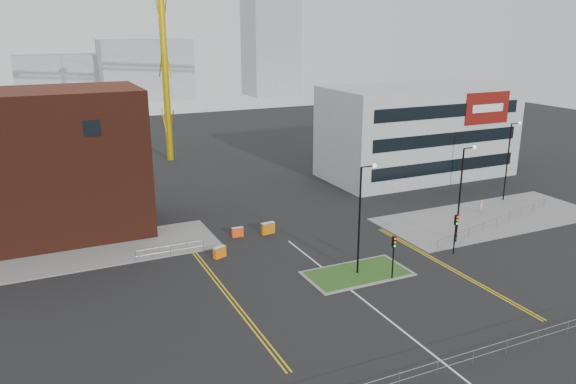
{
  "coord_description": "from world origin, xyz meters",
  "views": [
    {
      "loc": [
        -20.97,
        -27.72,
        19.5
      ],
      "look_at": [
        -0.28,
        16.53,
        5.0
      ],
      "focal_mm": 35.0,
      "sensor_mm": 36.0,
      "label": 1
    }
  ],
  "objects": [
    {
      "name": "barrier_mid",
      "position": [
        -3.96,
        20.14,
        0.51
      ],
      "size": [
        1.13,
        0.44,
        0.94
      ],
      "color": "#FF490E",
      "rests_on": "ground"
    },
    {
      "name": "railing_front",
      "position": [
        0.0,
        -6.0,
        0.78
      ],
      "size": [
        24.05,
        0.05,
        1.1
      ],
      "color": "gray",
      "rests_on": "ground"
    },
    {
      "name": "yellow_right_a",
      "position": [
        9.5,
        6.0,
        0.01
      ],
      "size": [
        0.12,
        20.0,
        0.01
      ],
      "primitive_type": "cube",
      "color": "gold",
      "rests_on": "ground"
    },
    {
      "name": "pavement_right",
      "position": [
        22.0,
        14.0,
        0.06
      ],
      "size": [
        24.0,
        10.0,
        0.12
      ],
      "primitive_type": "cube",
      "color": "slate",
      "rests_on": "ground"
    },
    {
      "name": "yellow_right_b",
      "position": [
        9.8,
        6.0,
        0.01
      ],
      "size": [
        0.12,
        20.0,
        0.01
      ],
      "primitive_type": "cube",
      "color": "gold",
      "rests_on": "ground"
    },
    {
      "name": "pavement_left",
      "position": [
        -20.0,
        22.0,
        0.06
      ],
      "size": [
        28.0,
        8.0,
        0.12
      ],
      "primitive_type": "cube",
      "color": "slate",
      "rests_on": "ground"
    },
    {
      "name": "skyline_d",
      "position": [
        -8.0,
        140.0,
        6.0
      ],
      "size": [
        30.0,
        12.0,
        12.0
      ],
      "primitive_type": "cube",
      "color": "gray",
      "rests_on": "ground"
    },
    {
      "name": "streetlamp_right_near",
      "position": [
        14.22,
        10.0,
        5.41
      ],
      "size": [
        1.46,
        0.36,
        9.18
      ],
      "color": "black",
      "rests_on": "ground"
    },
    {
      "name": "streetlamp_right_far",
      "position": [
        28.22,
        18.0,
        5.41
      ],
      "size": [
        1.46,
        0.36,
        9.18
      ],
      "color": "black",
      "rests_on": "ground"
    },
    {
      "name": "streetlamp_island",
      "position": [
        2.22,
        8.0,
        5.41
      ],
      "size": [
        1.46,
        0.36,
        9.18
      ],
      "color": "black",
      "rests_on": "ground"
    },
    {
      "name": "barrier_left",
      "position": [
        -7.13,
        16.0,
        0.55
      ],
      "size": [
        1.26,
        0.8,
        1.0
      ],
      "color": "orange",
      "rests_on": "ground"
    },
    {
      "name": "traffic_light_right",
      "position": [
        12.0,
        7.98,
        2.57
      ],
      "size": [
        0.28,
        0.33,
        3.65
      ],
      "color": "black",
      "rests_on": "ground"
    },
    {
      "name": "traffic_light_island",
      "position": [
        4.0,
        5.98,
        2.57
      ],
      "size": [
        0.28,
        0.33,
        3.65
      ],
      "color": "black",
      "rests_on": "ground"
    },
    {
      "name": "railing_right",
      "position": [
        20.5,
        11.5,
        0.78
      ],
      "size": [
        19.05,
        5.05,
        1.1
      ],
      "color": "gray",
      "rests_on": "ground"
    },
    {
      "name": "pedestrian",
      "position": [
        22.16,
        15.44,
        0.79
      ],
      "size": [
        0.68,
        0.58,
        1.58
      ],
      "primitive_type": "imported",
      "rotation": [
        0.0,
        0.0,
        0.42
      ],
      "color": "pink",
      "rests_on": "ground"
    },
    {
      "name": "grass_island",
      "position": [
        2.0,
        8.0,
        0.06
      ],
      "size": [
        8.0,
        4.0,
        0.12
      ],
      "primitive_type": "cube",
      "color": "#1C4717",
      "rests_on": "ground"
    },
    {
      "name": "railing_left",
      "position": [
        -11.0,
        18.0,
        0.74
      ],
      "size": [
        6.05,
        0.05,
        1.1
      ],
      "color": "gray",
      "rests_on": "ground"
    },
    {
      "name": "yellow_left_b",
      "position": [
        -8.7,
        10.0,
        0.01
      ],
      "size": [
        0.12,
        24.0,
        0.01
      ],
      "primitive_type": "cube",
      "color": "gold",
      "rests_on": "ground"
    },
    {
      "name": "yellow_left_a",
      "position": [
        -9.0,
        10.0,
        0.01
      ],
      "size": [
        0.12,
        24.0,
        0.01
      ],
      "primitive_type": "cube",
      "color": "gold",
      "rests_on": "ground"
    },
    {
      "name": "skyline_b",
      "position": [
        10.0,
        130.0,
        8.0
      ],
      "size": [
        24.0,
        12.0,
        16.0
      ],
      "primitive_type": "cube",
      "color": "gray",
      "rests_on": "ground"
    },
    {
      "name": "skyline_c",
      "position": [
        45.0,
        125.0,
        14.0
      ],
      "size": [
        14.0,
        12.0,
        28.0
      ],
      "primitive_type": "cube",
      "color": "gray",
      "rests_on": "ground"
    },
    {
      "name": "centre_line",
      "position": [
        0.0,
        2.0,
        0.01
      ],
      "size": [
        0.15,
        30.0,
        0.01
      ],
      "primitive_type": "cube",
      "color": "silver",
      "rests_on": "ground"
    },
    {
      "name": "barrier_right",
      "position": [
        -1.0,
        19.64,
        0.62
      ],
      "size": [
        1.39,
        0.58,
        1.14
      ],
      "color": "#C96D0B",
      "rests_on": "ground"
    },
    {
      "name": "brick_building",
      "position": [
        -22.97,
        28.0,
        6.85
      ],
      "size": [
        24.2,
        10.07,
        14.24
      ],
      "color": "#471C11",
      "rests_on": "ground"
    },
    {
      "name": "ground",
      "position": [
        0.0,
        0.0,
        0.0
      ],
      "size": [
        200.0,
        200.0,
        0.0
      ],
      "primitive_type": "plane",
      "color": "black",
      "rests_on": "ground"
    },
    {
      "name": "office_block",
      "position": [
        26.01,
        31.97,
        6.0
      ],
      "size": [
        25.0,
        12.2,
        12.0
      ],
      "color": "#A0A3A5",
      "rests_on": "ground"
    },
    {
      "name": "island_kerb",
      "position": [
        2.0,
        8.0,
        0.04
      ],
      "size": [
        8.6,
        4.6,
        0.08
      ],
      "primitive_type": "cube",
      "color": "slate",
      "rests_on": "ground"
    }
  ]
}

